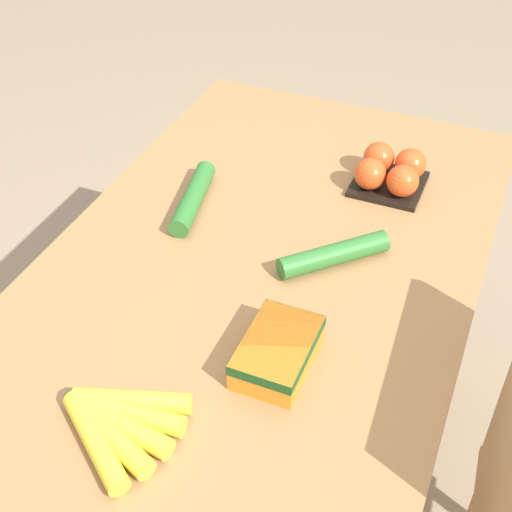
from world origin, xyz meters
name	(u,v)px	position (x,y,z in m)	size (l,w,h in m)	color
ground_plane	(256,497)	(0.00, 0.00, 0.00)	(12.00, 12.00, 0.00)	gray
dining_table	(256,312)	(0.00, 0.00, 0.66)	(1.34, 0.78, 0.77)	#9E7044
banana_bunch	(116,421)	(0.41, -0.05, 0.79)	(0.19, 0.19, 0.03)	brown
tomato_pack	(390,171)	(-0.35, 0.16, 0.81)	(0.15, 0.15, 0.08)	black
carrot_bag	(278,350)	(0.20, 0.12, 0.80)	(0.16, 0.10, 0.05)	orange
cucumber_near	(193,198)	(-0.13, -0.19, 0.79)	(0.22, 0.08, 0.04)	#2D702D
cucumber_far	(334,255)	(-0.07, 0.13, 0.79)	(0.18, 0.18, 0.04)	#2D702D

